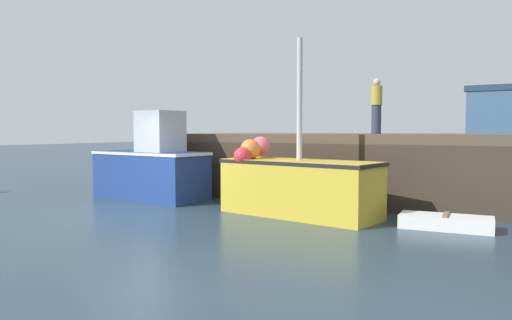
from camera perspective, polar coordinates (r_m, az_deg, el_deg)
ground at (r=12.45m, az=-13.79°, el=-6.34°), size 120.00×160.00×0.10m
pier at (r=16.05m, az=10.56°, el=1.83°), size 12.61×7.52×1.95m
fishing_boat_near_left at (r=14.84m, az=-12.15°, el=-0.90°), size 3.81×1.81×2.63m
fishing_boat_near_right at (r=11.71m, az=4.72°, el=-2.81°), size 4.08×1.94×4.24m
rowboat at (r=10.90m, az=21.42°, el=-6.83°), size 1.90×0.95×0.32m
dockworker at (r=15.16m, az=13.99°, el=6.16°), size 0.34×0.34×1.67m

